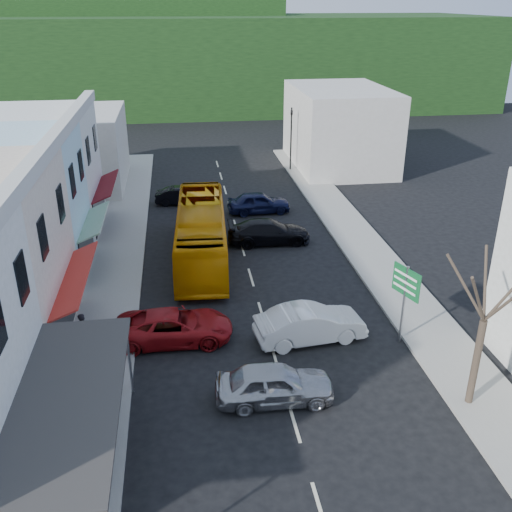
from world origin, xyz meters
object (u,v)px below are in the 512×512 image
at_px(bus, 201,234).
at_px(car_red, 174,327).
at_px(street_tree, 484,321).
at_px(pedestrian_left, 84,329).
at_px(car_white, 310,326).
at_px(traffic_signal, 291,140).
at_px(direction_sign, 404,305).
at_px(car_silver, 275,385).

relative_size(bus, car_red, 2.52).
distance_m(car_red, street_tree, 12.97).
bearing_deg(pedestrian_left, street_tree, -113.00).
relative_size(bus, car_white, 2.64).
xyz_separation_m(street_tree, traffic_signal, (-0.46, 32.77, -0.91)).
relative_size(direction_sign, traffic_signal, 0.67).
distance_m(car_silver, pedestrian_left, 8.98).
bearing_deg(car_white, direction_sign, -106.91).
bearing_deg(bus, car_red, -97.86).
relative_size(car_white, pedestrian_left, 2.59).
distance_m(car_red, traffic_signal, 28.79).
relative_size(pedestrian_left, street_tree, 0.23).
bearing_deg(bus, car_silver, -78.33).
bearing_deg(pedestrian_left, traffic_signal, -29.63).
bearing_deg(pedestrian_left, bus, -33.39).
bearing_deg(pedestrian_left, car_silver, -122.70).
distance_m(car_white, traffic_signal, 27.94).
bearing_deg(pedestrian_left, car_white, -95.18).
bearing_deg(direction_sign, car_white, 150.87).
relative_size(car_red, traffic_signal, 0.82).
xyz_separation_m(bus, car_red, (-1.72, -8.82, -0.85)).
distance_m(street_tree, traffic_signal, 32.79).
bearing_deg(direction_sign, pedestrian_left, 155.05).
height_order(direction_sign, street_tree, street_tree).
distance_m(bus, street_tree, 17.72).
height_order(car_red, pedestrian_left, pedestrian_left).
bearing_deg(car_silver, direction_sign, -60.42).
height_order(car_white, street_tree, street_tree).
relative_size(street_tree, traffic_signal, 1.33).
distance_m(car_white, direction_sign, 4.22).
bearing_deg(traffic_signal, pedestrian_left, 60.05).
height_order(car_silver, car_red, same).
distance_m(bus, direction_sign, 13.27).
xyz_separation_m(car_white, street_tree, (4.99, -5.28, 3.01)).
bearing_deg(bus, traffic_signal, 66.73).
xyz_separation_m(pedestrian_left, street_tree, (14.95, -5.97, 2.71)).
distance_m(car_white, car_red, 6.12).
distance_m(car_red, direction_sign, 10.24).
relative_size(car_red, street_tree, 0.62).
relative_size(car_silver, car_white, 1.00).
bearing_deg(car_silver, car_white, -28.07).
bearing_deg(car_white, pedestrian_left, 78.97).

